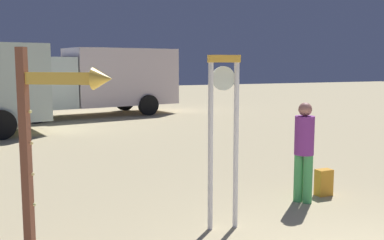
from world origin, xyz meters
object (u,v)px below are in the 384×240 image
object	(u,v)px
arrow_sign	(53,120)
person_near_clock	(304,147)
standing_clock	(223,127)
backpack	(323,183)
box_truck_far	(103,79)

from	to	relation	value
arrow_sign	person_near_clock	distance (m)	4.08
standing_clock	arrow_sign	bearing A→B (deg)	-177.88
arrow_sign	backpack	world-z (taller)	arrow_sign
person_near_clock	box_truck_far	world-z (taller)	box_truck_far
standing_clock	backpack	world-z (taller)	standing_clock
person_near_clock	standing_clock	bearing A→B (deg)	-162.62
standing_clock	arrow_sign	world-z (taller)	arrow_sign
backpack	box_truck_far	size ratio (longest dim) A/B	0.06
box_truck_far	arrow_sign	bearing A→B (deg)	-103.70
person_near_clock	backpack	distance (m)	0.92
backpack	box_truck_far	world-z (taller)	box_truck_far
backpack	standing_clock	bearing A→B (deg)	-162.50
standing_clock	box_truck_far	world-z (taller)	box_truck_far
backpack	box_truck_far	bearing A→B (deg)	94.22
standing_clock	backpack	xyz separation A→B (m)	(2.32, 0.73, -1.19)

